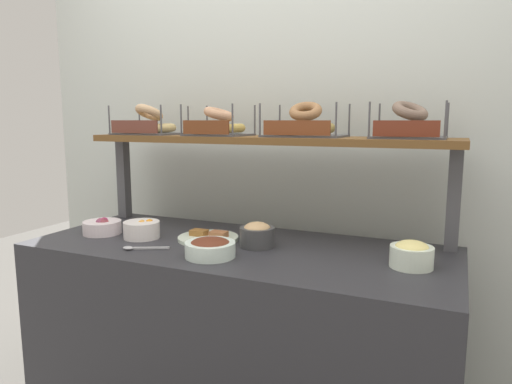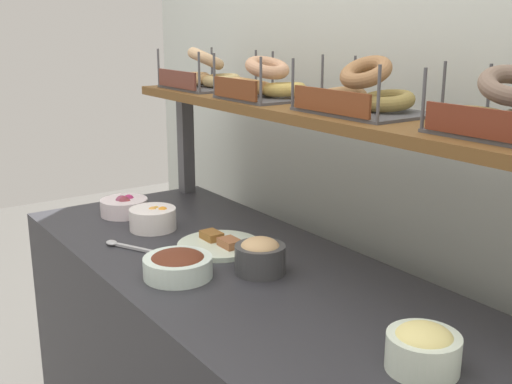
# 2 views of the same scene
# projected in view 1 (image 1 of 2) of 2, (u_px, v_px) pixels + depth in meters

# --- Properties ---
(back_wall) EXTENTS (2.90, 0.06, 2.40)m
(back_wall) POSITION_uv_depth(u_px,v_px,m) (286.00, 151.00, 2.31)
(back_wall) COLOR silver
(back_wall) RESTS_ON ground_plane
(deli_counter) EXTENTS (1.70, 0.70, 0.85)m
(deli_counter) POSITION_uv_depth(u_px,v_px,m) (238.00, 344.00, 1.93)
(deli_counter) COLOR #2D2D33
(deli_counter) RESTS_ON ground_plane
(shelf_riser_left) EXTENTS (0.05, 0.05, 0.40)m
(shelf_riser_left) POSITION_uv_depth(u_px,v_px,m) (124.00, 179.00, 2.39)
(shelf_riser_left) COLOR #4C4C51
(shelf_riser_left) RESTS_ON deli_counter
(shelf_riser_right) EXTENTS (0.05, 0.05, 0.40)m
(shelf_riser_right) POSITION_uv_depth(u_px,v_px,m) (454.00, 200.00, 1.76)
(shelf_riser_right) COLOR #4C4C51
(shelf_riser_right) RESTS_ON deli_counter
(upper_shelf) EXTENTS (1.66, 0.32, 0.03)m
(upper_shelf) POSITION_uv_depth(u_px,v_px,m) (264.00, 140.00, 2.04)
(upper_shelf) COLOR brown
(upper_shelf) RESTS_ON shelf_riser_left
(bowl_beet_salad) EXTENTS (0.17, 0.17, 0.07)m
(bowl_beet_salad) POSITION_uv_depth(u_px,v_px,m) (102.00, 227.00, 2.05)
(bowl_beet_salad) COLOR white
(bowl_beet_salad) RESTS_ON deli_counter
(bowl_hummus) EXTENTS (0.14, 0.14, 0.10)m
(bowl_hummus) POSITION_uv_depth(u_px,v_px,m) (257.00, 234.00, 1.84)
(bowl_hummus) COLOR #414143
(bowl_hummus) RESTS_ON deli_counter
(bowl_fruit_salad) EXTENTS (0.15, 0.15, 0.08)m
(bowl_fruit_salad) POSITION_uv_depth(u_px,v_px,m) (142.00, 229.00, 1.98)
(bowl_fruit_salad) COLOR white
(bowl_fruit_salad) RESTS_ON deli_counter
(bowl_egg_salad) EXTENTS (0.15, 0.15, 0.09)m
(bowl_egg_salad) POSITION_uv_depth(u_px,v_px,m) (412.00, 254.00, 1.58)
(bowl_egg_salad) COLOR white
(bowl_egg_salad) RESTS_ON deli_counter
(bowl_chocolate_spread) EXTENTS (0.19, 0.19, 0.07)m
(bowl_chocolate_spread) POSITION_uv_depth(u_px,v_px,m) (210.00, 248.00, 1.71)
(bowl_chocolate_spread) COLOR white
(bowl_chocolate_spread) RESTS_ON deli_counter
(serving_plate_white) EXTENTS (0.26, 0.26, 0.04)m
(serving_plate_white) POSITION_uv_depth(u_px,v_px,m) (208.00, 237.00, 1.95)
(serving_plate_white) COLOR white
(serving_plate_white) RESTS_ON deli_counter
(serving_spoon_near_plate) EXTENTS (0.17, 0.09, 0.01)m
(serving_spoon_near_plate) POSITION_uv_depth(u_px,v_px,m) (138.00, 248.00, 1.80)
(serving_spoon_near_plate) COLOR #B7B7BC
(serving_spoon_near_plate) RESTS_ON deli_counter
(bagel_basket_plain) EXTENTS (0.31, 0.25, 0.15)m
(bagel_basket_plain) POSITION_uv_depth(u_px,v_px,m) (149.00, 125.00, 2.27)
(bagel_basket_plain) COLOR #4C4C51
(bagel_basket_plain) RESTS_ON upper_shelf
(bagel_basket_sesame) EXTENTS (0.27, 0.24, 0.14)m
(bagel_basket_sesame) POSITION_uv_depth(u_px,v_px,m) (218.00, 125.00, 2.10)
(bagel_basket_sesame) COLOR #4C4C51
(bagel_basket_sesame) RESTS_ON upper_shelf
(bagel_basket_everything) EXTENTS (0.33, 0.24, 0.16)m
(bagel_basket_everything) POSITION_uv_depth(u_px,v_px,m) (305.00, 125.00, 1.96)
(bagel_basket_everything) COLOR #4C4C51
(bagel_basket_everything) RESTS_ON upper_shelf
(bagel_basket_poppy) EXTENTS (0.29, 0.26, 0.15)m
(bagel_basket_poppy) POSITION_uv_depth(u_px,v_px,m) (409.00, 126.00, 1.80)
(bagel_basket_poppy) COLOR #4C4C51
(bagel_basket_poppy) RESTS_ON upper_shelf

